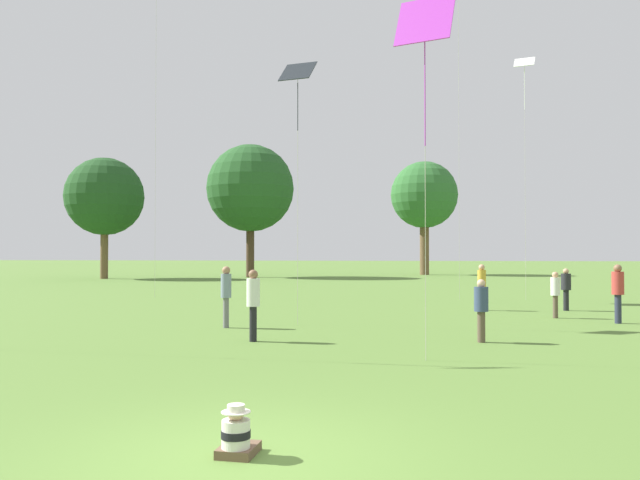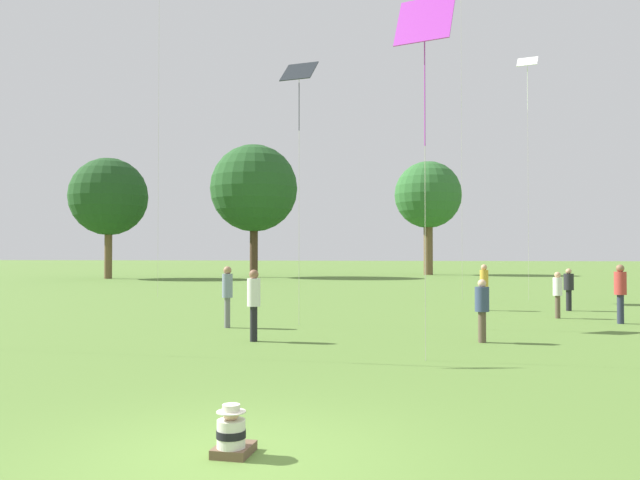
{
  "view_description": "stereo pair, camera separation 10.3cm",
  "coord_description": "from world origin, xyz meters",
  "px_view_note": "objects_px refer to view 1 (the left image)",
  "views": [
    {
      "loc": [
        1.7,
        -6.45,
        2.2
      ],
      "look_at": [
        -0.01,
        7.02,
        2.46
      ],
      "focal_mm": 35.0,
      "sensor_mm": 36.0,
      "label": 1
    },
    {
      "loc": [
        1.8,
        -6.44,
        2.2
      ],
      "look_at": [
        -0.01,
        7.02,
        2.46
      ],
      "focal_mm": 35.0,
      "sensor_mm": 36.0,
      "label": 2
    }
  ],
  "objects_px": {
    "kite_3": "(298,78)",
    "kite_4": "(524,72)",
    "person_standing_0": "(618,288)",
    "person_standing_4": "(566,286)",
    "person_standing_5": "(226,290)",
    "kite_0": "(425,27)",
    "distant_tree_1": "(105,197)",
    "person_standing_7": "(481,305)",
    "person_standing_2": "(482,282)",
    "seated_toddler": "(237,435)",
    "person_standing_1": "(555,290)",
    "distant_tree_0": "(250,188)",
    "person_standing_3": "(253,298)",
    "distant_tree_2": "(424,196)"
  },
  "relations": [
    {
      "from": "distant_tree_1",
      "to": "distant_tree_2",
      "type": "height_order",
      "value": "distant_tree_2"
    },
    {
      "from": "kite_3",
      "to": "kite_4",
      "type": "bearing_deg",
      "value": 109.27
    },
    {
      "from": "kite_0",
      "to": "distant_tree_1",
      "type": "distance_m",
      "value": 43.41
    },
    {
      "from": "distant_tree_0",
      "to": "seated_toddler",
      "type": "bearing_deg",
      "value": -76.52
    },
    {
      "from": "person_standing_1",
      "to": "kite_3",
      "type": "height_order",
      "value": "kite_3"
    },
    {
      "from": "person_standing_4",
      "to": "distant_tree_0",
      "type": "bearing_deg",
      "value": 32.33
    },
    {
      "from": "seated_toddler",
      "to": "person_standing_4",
      "type": "height_order",
      "value": "person_standing_4"
    },
    {
      "from": "person_standing_1",
      "to": "person_standing_4",
      "type": "xyz_separation_m",
      "value": [
        1.06,
        2.8,
        0.01
      ]
    },
    {
      "from": "person_standing_5",
      "to": "distant_tree_2",
      "type": "xyz_separation_m",
      "value": [
        7.41,
        43.37,
        6.58
      ]
    },
    {
      "from": "kite_3",
      "to": "kite_4",
      "type": "distance_m",
      "value": 14.38
    },
    {
      "from": "person_standing_1",
      "to": "person_standing_4",
      "type": "height_order",
      "value": "person_standing_4"
    },
    {
      "from": "seated_toddler",
      "to": "distant_tree_0",
      "type": "distance_m",
      "value": 48.26
    },
    {
      "from": "kite_0",
      "to": "distant_tree_2",
      "type": "xyz_separation_m",
      "value": [
        1.89,
        48.16,
        0.86
      ]
    },
    {
      "from": "kite_3",
      "to": "person_standing_0",
      "type": "bearing_deg",
      "value": 67.5
    },
    {
      "from": "person_standing_2",
      "to": "kite_0",
      "type": "distance_m",
      "value": 12.91
    },
    {
      "from": "person_standing_7",
      "to": "kite_3",
      "type": "xyz_separation_m",
      "value": [
        -5.03,
        3.02,
        6.59
      ]
    },
    {
      "from": "kite_3",
      "to": "distant_tree_2",
      "type": "height_order",
      "value": "distant_tree_2"
    },
    {
      "from": "person_standing_3",
      "to": "person_standing_4",
      "type": "distance_m",
      "value": 13.54
    },
    {
      "from": "person_standing_1",
      "to": "kite_3",
      "type": "distance_m",
      "value": 10.93
    },
    {
      "from": "person_standing_0",
      "to": "person_standing_5",
      "type": "bearing_deg",
      "value": 51.28
    },
    {
      "from": "person_standing_2",
      "to": "distant_tree_1",
      "type": "bearing_deg",
      "value": 46.84
    },
    {
      "from": "distant_tree_0",
      "to": "person_standing_7",
      "type": "bearing_deg",
      "value": -68.34
    },
    {
      "from": "kite_0",
      "to": "person_standing_0",
      "type": "bearing_deg",
      "value": 115.41
    },
    {
      "from": "person_standing_1",
      "to": "kite_4",
      "type": "height_order",
      "value": "kite_4"
    },
    {
      "from": "kite_0",
      "to": "distant_tree_2",
      "type": "height_order",
      "value": "distant_tree_2"
    },
    {
      "from": "person_standing_0",
      "to": "distant_tree_2",
      "type": "relative_size",
      "value": 0.17
    },
    {
      "from": "person_standing_2",
      "to": "person_standing_0",
      "type": "bearing_deg",
      "value": -138.3
    },
    {
      "from": "seated_toddler",
      "to": "person_standing_3",
      "type": "relative_size",
      "value": 0.32
    },
    {
      "from": "person_standing_1",
      "to": "person_standing_2",
      "type": "xyz_separation_m",
      "value": [
        -2.07,
        2.52,
        0.13
      ]
    },
    {
      "from": "person_standing_3",
      "to": "distant_tree_0",
      "type": "height_order",
      "value": "distant_tree_0"
    },
    {
      "from": "seated_toddler",
      "to": "person_standing_4",
      "type": "xyz_separation_m",
      "value": [
        7.95,
        17.8,
        0.7
      ]
    },
    {
      "from": "person_standing_5",
      "to": "person_standing_7",
      "type": "xyz_separation_m",
      "value": [
        6.97,
        -2.04,
        -0.18
      ]
    },
    {
      "from": "person_standing_0",
      "to": "distant_tree_1",
      "type": "height_order",
      "value": "distant_tree_1"
    },
    {
      "from": "distant_tree_2",
      "to": "seated_toddler",
      "type": "bearing_deg",
      "value": -94.37
    },
    {
      "from": "person_standing_7",
      "to": "distant_tree_0",
      "type": "distance_m",
      "value": 40.77
    },
    {
      "from": "kite_0",
      "to": "kite_4",
      "type": "xyz_separation_m",
      "value": [
        5.23,
        16.72,
        3.73
      ]
    },
    {
      "from": "kite_0",
      "to": "kite_3",
      "type": "bearing_deg",
      "value": -172.99
    },
    {
      "from": "person_standing_5",
      "to": "kite_0",
      "type": "xyz_separation_m",
      "value": [
        5.52,
        -4.79,
        5.71
      ]
    },
    {
      "from": "kite_0",
      "to": "person_standing_1",
      "type": "bearing_deg",
      "value": 127.34
    },
    {
      "from": "person_standing_0",
      "to": "person_standing_1",
      "type": "xyz_separation_m",
      "value": [
        -1.53,
        1.36,
        -0.16
      ]
    },
    {
      "from": "person_standing_7",
      "to": "kite_0",
      "type": "distance_m",
      "value": 6.66
    },
    {
      "from": "person_standing_2",
      "to": "distant_tree_2",
      "type": "distance_m",
      "value": 37.49
    },
    {
      "from": "person_standing_1",
      "to": "person_standing_3",
      "type": "xyz_separation_m",
      "value": [
        -8.72,
        -6.56,
        0.14
      ]
    },
    {
      "from": "person_standing_3",
      "to": "person_standing_7",
      "type": "xyz_separation_m",
      "value": [
        5.55,
        0.57,
        -0.16
      ]
    },
    {
      "from": "person_standing_7",
      "to": "kite_0",
      "type": "xyz_separation_m",
      "value": [
        -1.45,
        -2.75,
        5.89
      ]
    },
    {
      "from": "person_standing_0",
      "to": "person_standing_4",
      "type": "xyz_separation_m",
      "value": [
        -0.48,
        4.16,
        -0.15
      ]
    },
    {
      "from": "person_standing_0",
      "to": "person_standing_2",
      "type": "bearing_deg",
      "value": -8.44
    },
    {
      "from": "person_standing_1",
      "to": "person_standing_2",
      "type": "height_order",
      "value": "person_standing_2"
    },
    {
      "from": "kite_4",
      "to": "person_standing_3",
      "type": "bearing_deg",
      "value": -61.86
    },
    {
      "from": "person_standing_4",
      "to": "distant_tree_1",
      "type": "height_order",
      "value": "distant_tree_1"
    }
  ]
}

